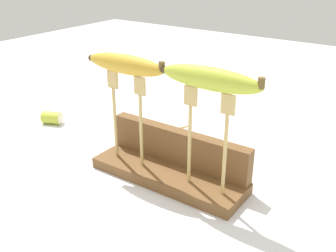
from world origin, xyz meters
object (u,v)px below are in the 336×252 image
object	(u,v)px
banana_chunk_near	(52,118)
banana_raised_right	(210,79)
fork_fallen_near	(151,134)
fork_stand_left	(127,111)
fork_stand_right	(207,132)
banana_raised_left	(125,64)

from	to	relation	value
banana_chunk_near	banana_raised_right	bearing A→B (deg)	-7.35
fork_fallen_near	fork_stand_left	bearing A→B (deg)	-68.21
fork_stand_left	fork_stand_right	distance (m)	0.19
fork_stand_right	banana_chunk_near	distance (m)	0.54
fork_fallen_near	banana_chunk_near	bearing A→B (deg)	-160.90
banana_raised_left	banana_chunk_near	world-z (taller)	banana_raised_left
fork_stand_right	banana_raised_left	bearing A→B (deg)	-180.00
fork_stand_right	banana_raised_right	distance (m)	0.10
fork_stand_left	banana_chunk_near	world-z (taller)	fork_stand_left
banana_raised_left	banana_raised_right	world-z (taller)	banana_raised_right
banana_raised_right	fork_stand_right	bearing A→B (deg)	0.29
banana_chunk_near	fork_stand_right	bearing A→B (deg)	-7.35
fork_stand_left	banana_chunk_near	distance (m)	0.36
banana_raised_left	fork_stand_right	bearing A→B (deg)	0.00
banana_raised_left	fork_stand_left	bearing A→B (deg)	1.29
fork_stand_left	fork_stand_right	bearing A→B (deg)	-0.00
fork_stand_left	fork_fallen_near	bearing A→B (deg)	111.79
fork_stand_left	fork_stand_right	size ratio (longest dim) A/B	0.98
banana_raised_left	fork_fallen_near	bearing A→B (deg)	111.77
fork_stand_right	banana_raised_right	xyz separation A→B (m)	(-0.00, -0.00, 0.10)
fork_stand_right	banana_chunk_near	bearing A→B (deg)	172.65
banana_raised_left	banana_chunk_near	xyz separation A→B (m)	(-0.33, 0.07, -0.22)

